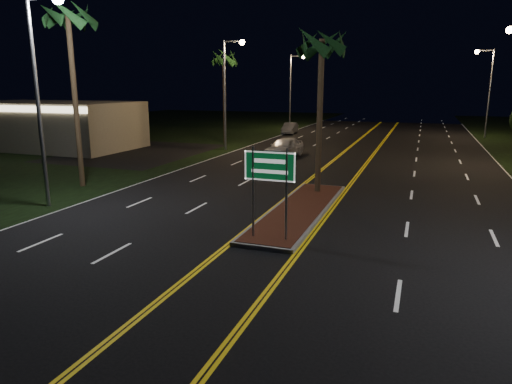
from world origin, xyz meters
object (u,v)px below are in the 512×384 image
at_px(streetlight_right_far, 487,83).
at_px(car_near, 284,146).
at_px(median_island, 300,210).
at_px(commercial_building, 50,125).
at_px(streetlight_left_mid, 229,82).
at_px(palm_median, 322,44).
at_px(highway_sign, 270,175).
at_px(streetlight_left_far, 293,83).
at_px(streetlight_left_near, 42,78).
at_px(car_far, 290,127).
at_px(palm_left_far, 224,59).
at_px(palm_left_near, 68,18).

bearing_deg(streetlight_right_far, car_near, -127.80).
distance_m(median_island, commercial_building, 29.13).
relative_size(streetlight_left_mid, palm_median, 1.08).
relative_size(highway_sign, streetlight_left_far, 0.36).
bearing_deg(streetlight_left_near, car_far, 88.17).
bearing_deg(highway_sign, palm_left_far, 116.92).
bearing_deg(car_far, commercial_building, -136.01).
xyz_separation_m(highway_sign, streetlight_right_far, (10.61, 39.20, 3.25)).
bearing_deg(commercial_building, streetlight_left_far, 57.35).
distance_m(streetlight_left_near, car_near, 19.18).
xyz_separation_m(streetlight_left_mid, streetlight_left_far, (0.00, 20.00, 0.00)).
relative_size(highway_sign, streetlight_left_mid, 0.36).
bearing_deg(commercial_building, palm_left_far, 31.25).
height_order(commercial_building, streetlight_left_far, streetlight_left_far).
height_order(streetlight_left_mid, car_near, streetlight_left_mid).
xyz_separation_m(streetlight_right_far, palm_left_near, (-23.11, -34.00, 3.02)).
relative_size(median_island, streetlight_right_far, 1.14).
bearing_deg(streetlight_right_far, palm_left_far, -149.12).
height_order(highway_sign, streetlight_left_mid, streetlight_left_mid).
xyz_separation_m(highway_sign, streetlight_left_far, (-10.61, 41.20, 3.25)).
xyz_separation_m(streetlight_left_near, palm_median, (10.61, 6.50, 1.62)).
bearing_deg(streetlight_left_far, highway_sign, -75.56).
bearing_deg(palm_left_far, streetlight_left_far, 82.22).
distance_m(palm_left_far, car_near, 12.06).
bearing_deg(highway_sign, median_island, 90.00).
xyz_separation_m(streetlight_left_far, car_near, (5.51, -22.25, -4.77)).
height_order(median_island, streetlight_left_far, streetlight_left_far).
bearing_deg(palm_left_near, commercial_building, 138.39).
distance_m(highway_sign, palm_median, 9.11).
height_order(highway_sign, car_near, highway_sign).
bearing_deg(streetlight_left_mid, car_far, 85.71).
relative_size(commercial_building, streetlight_left_mid, 1.67).
height_order(streetlight_left_far, palm_median, streetlight_left_far).
bearing_deg(palm_median, commercial_building, 159.95).
distance_m(median_island, palm_left_far, 25.76).
bearing_deg(highway_sign, commercial_building, 146.52).
relative_size(median_island, highway_sign, 3.20).
height_order(highway_sign, streetlight_left_far, streetlight_left_far).
distance_m(highway_sign, streetlight_left_far, 42.67).
distance_m(streetlight_left_far, car_near, 23.42).
bearing_deg(median_island, commercial_building, 153.45).
height_order(streetlight_left_near, palm_median, streetlight_left_near).
height_order(palm_left_far, car_far, palm_left_far).
bearing_deg(palm_left_far, streetlight_left_near, -84.79).
height_order(streetlight_right_far, car_far, streetlight_right_far).
relative_size(streetlight_right_far, palm_left_far, 1.02).
bearing_deg(streetlight_right_far, commercial_building, -148.99).
bearing_deg(palm_left_far, streetlight_left_mid, -61.33).
xyz_separation_m(palm_left_near, car_far, (3.00, 30.83, -7.96)).
bearing_deg(streetlight_right_far, streetlight_left_far, 174.62).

